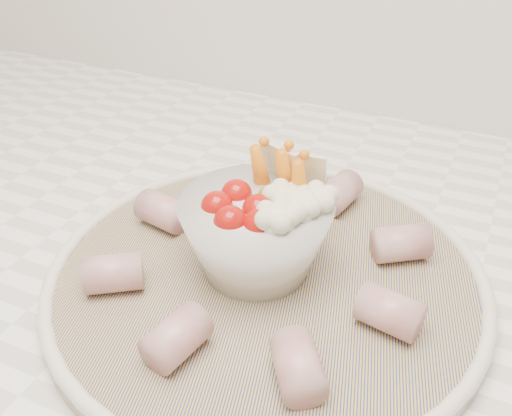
% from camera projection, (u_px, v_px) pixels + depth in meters
% --- Properties ---
extents(serving_platter, '(0.46, 0.46, 0.02)m').
position_uv_depth(serving_platter, '(266.00, 275.00, 0.50)').
color(serving_platter, navy).
rests_on(serving_platter, kitchen_counter).
extents(veggie_bowl, '(0.13, 0.13, 0.11)m').
position_uv_depth(veggie_bowl, '(259.00, 230.00, 0.48)').
color(veggie_bowl, silver).
rests_on(veggie_bowl, serving_platter).
extents(cured_meat_rolls, '(0.28, 0.29, 0.03)m').
position_uv_depth(cured_meat_rolls, '(266.00, 257.00, 0.49)').
color(cured_meat_rolls, '#AB4E59').
rests_on(cured_meat_rolls, serving_platter).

